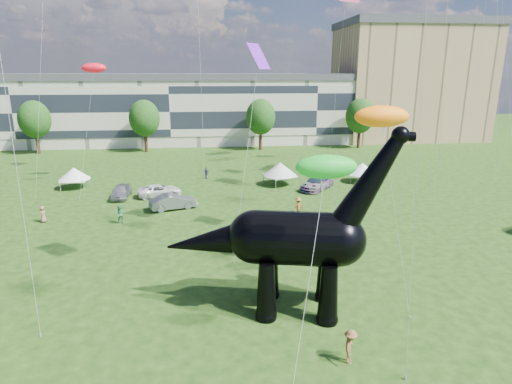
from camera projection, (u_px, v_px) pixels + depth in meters
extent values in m
plane|color=#16330C|center=(224.00, 312.00, 25.03)|extent=(220.00, 220.00, 0.00)
cube|color=beige|center=(173.00, 112.00, 81.95)|extent=(78.00, 11.00, 12.00)
cube|color=tan|center=(408.00, 84.00, 88.06)|extent=(28.00, 18.00, 22.00)
cylinder|color=#382314|center=(38.00, 144.00, 72.43)|extent=(0.56, 0.56, 3.20)
ellipsoid|color=#14380F|center=(34.00, 116.00, 71.13)|extent=(5.20, 5.20, 6.24)
cylinder|color=#382314|center=(146.00, 143.00, 74.16)|extent=(0.56, 0.56, 3.20)
ellipsoid|color=#14380F|center=(144.00, 115.00, 72.86)|extent=(5.20, 5.20, 6.24)
cylinder|color=#382314|center=(260.00, 141.00, 76.08)|extent=(0.56, 0.56, 3.20)
ellipsoid|color=#14380F|center=(261.00, 114.00, 74.79)|extent=(5.20, 5.20, 6.24)
cylinder|color=#382314|center=(359.00, 139.00, 77.81)|extent=(0.56, 0.56, 3.20)
ellipsoid|color=#14380F|center=(360.00, 113.00, 76.52)|extent=(5.20, 5.20, 6.24)
cone|color=black|center=(266.00, 291.00, 23.98)|extent=(1.40, 1.40, 3.44)
sphere|color=black|center=(266.00, 315.00, 24.39)|extent=(1.26, 1.26, 1.26)
cone|color=black|center=(270.00, 271.00, 26.39)|extent=(1.40, 1.40, 3.44)
sphere|color=black|center=(270.00, 293.00, 26.80)|extent=(1.26, 1.26, 1.26)
cone|color=black|center=(328.00, 294.00, 23.63)|extent=(1.40, 1.40, 3.44)
sphere|color=black|center=(327.00, 319.00, 24.04)|extent=(1.26, 1.26, 1.26)
cone|color=black|center=(326.00, 274.00, 26.04)|extent=(1.40, 1.40, 3.44)
sphere|color=black|center=(325.00, 296.00, 26.45)|extent=(1.26, 1.26, 1.26)
cylinder|color=black|center=(297.00, 238.00, 24.27)|extent=(5.34, 4.01, 3.09)
sphere|color=black|center=(255.00, 237.00, 24.51)|extent=(3.09, 3.09, 3.09)
sphere|color=black|center=(340.00, 240.00, 24.02)|extent=(2.98, 2.98, 2.98)
cone|color=black|center=(369.00, 184.00, 22.97)|extent=(4.57, 2.57, 6.07)
sphere|color=black|center=(400.00, 135.00, 22.11)|extent=(0.96, 0.96, 0.96)
cylinder|color=black|center=(407.00, 137.00, 22.09)|extent=(0.89, 0.66, 0.50)
cone|color=black|center=(214.00, 241.00, 24.86)|extent=(6.42, 3.59, 3.36)
imported|color=#BDBCC1|center=(121.00, 191.00, 47.43)|extent=(1.87, 4.42, 1.49)
imported|color=slate|center=(173.00, 202.00, 43.49)|extent=(4.98, 3.07, 1.55)
imported|color=white|center=(160.00, 191.00, 47.95)|extent=(5.24, 3.32, 1.35)
imported|color=#595960|center=(317.00, 183.00, 50.79)|extent=(5.36, 5.79, 1.63)
cube|color=silver|center=(280.00, 176.00, 52.65)|extent=(4.21, 4.21, 0.13)
cone|color=silver|center=(280.00, 169.00, 52.41)|extent=(5.33, 5.33, 1.61)
cylinder|color=#999999|center=(276.00, 184.00, 50.85)|extent=(0.06, 0.06, 1.18)
cylinder|color=#999999|center=(297.00, 181.00, 52.23)|extent=(0.06, 0.06, 1.18)
cylinder|color=#999999|center=(263.00, 179.00, 53.38)|extent=(0.06, 0.06, 1.18)
cylinder|color=#999999|center=(284.00, 176.00, 54.76)|extent=(0.06, 0.06, 1.18)
cube|color=white|center=(362.00, 174.00, 53.98)|extent=(3.58, 3.58, 0.11)
cone|color=white|center=(362.00, 168.00, 53.77)|extent=(4.54, 4.54, 1.41)
cylinder|color=#999999|center=(351.00, 180.00, 53.17)|extent=(0.06, 0.06, 1.04)
cylinder|color=#999999|center=(373.00, 181.00, 52.60)|extent=(0.06, 0.06, 1.04)
cylinder|color=#999999|center=(351.00, 175.00, 55.64)|extent=(0.06, 0.06, 1.04)
cylinder|color=#999999|center=(372.00, 176.00, 55.08)|extent=(0.06, 0.06, 1.04)
cube|color=white|center=(75.00, 180.00, 51.22)|extent=(2.95, 2.95, 0.11)
cone|color=white|center=(74.00, 173.00, 51.01)|extent=(3.74, 3.74, 1.44)
cylinder|color=#999999|center=(60.00, 187.00, 49.92)|extent=(0.06, 0.06, 1.05)
cylinder|color=#999999|center=(84.00, 186.00, 50.25)|extent=(0.06, 0.06, 1.05)
cylinder|color=#999999|center=(67.00, 181.00, 52.48)|extent=(0.06, 0.06, 1.05)
cylinder|color=#999999|center=(90.00, 181.00, 52.81)|extent=(0.06, 0.06, 1.05)
imported|color=brown|center=(298.00, 207.00, 41.52)|extent=(1.34, 1.03, 1.83)
imported|color=#47316F|center=(206.00, 173.00, 55.75)|extent=(0.96, 0.84, 1.56)
imported|color=#358550|center=(120.00, 214.00, 39.33)|extent=(0.92, 0.75, 1.77)
imported|color=black|center=(362.00, 192.00, 47.11)|extent=(1.54, 0.84, 1.58)
imported|color=brown|center=(350.00, 346.00, 20.53)|extent=(1.06, 1.30, 1.76)
imported|color=#926349|center=(43.00, 214.00, 39.67)|extent=(0.71, 0.89, 1.59)
imported|color=#2A429C|center=(241.00, 238.00, 33.76)|extent=(0.78, 0.74, 1.80)
plane|color=#691AB8|center=(259.00, 56.00, 32.29)|extent=(2.32, 2.46, 1.89)
ellipsoid|color=red|center=(94.00, 68.00, 49.29)|extent=(3.02, 2.56, 1.09)
ellipsoid|color=orange|center=(382.00, 116.00, 25.85)|extent=(3.13, 3.66, 1.32)
ellipsoid|color=green|center=(326.00, 167.00, 19.95)|extent=(2.69, 3.18, 1.14)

